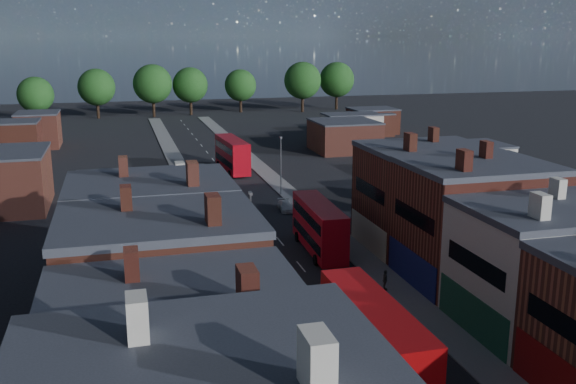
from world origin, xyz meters
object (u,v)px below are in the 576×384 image
car_2 (237,219)px  car_3 (286,206)px  car_1 (400,357)px  ped_3 (385,280)px  bus_1 (319,226)px  bus_0 (374,341)px  bus_2 (232,154)px

car_2 → car_3: car_2 is taller
car_1 → car_3: 39.71m
car_2 → ped_3: (8.53, -23.18, 0.35)m
car_3 → car_2: bearing=-143.8°
car_2 → ped_3: bearing=-76.4°
bus_1 → car_1: 23.54m
bus_1 → car_2: 13.53m
bus_0 → ped_3: bearing=63.6°
bus_2 → car_3: bus_2 is taller
car_1 → bus_1: bearing=84.4°
bus_0 → bus_2: 66.61m
car_1 → car_3: car_3 is taller
bus_0 → ped_3: (6.80, 13.86, -1.93)m
bus_0 → car_3: 41.85m
bus_0 → car_3: bus_0 is taller
bus_2 → ped_3: bearing=-89.7°
bus_1 → bus_2: (-1.45, 41.36, 0.16)m
bus_0 → car_2: size_ratio=2.66×
bus_0 → car_2: bus_0 is taller
bus_1 → ped_3: bearing=-76.2°
bus_0 → car_3: (5.30, 41.45, -2.35)m
car_3 → ped_3: (1.50, -27.58, 0.42)m
ped_3 → bus_2: bearing=20.0°
bus_2 → car_2: 29.96m
car_2 → car_1: bearing=-89.4°
bus_1 → ped_3: (2.35, -11.33, -1.73)m
car_2 → ped_3: size_ratio=2.66×
car_2 → car_3: 8.29m
bus_2 → car_2: bus_2 is taller
car_3 → ped_3: ped_3 is taller
ped_3 → car_1: bearing=177.1°
ped_3 → car_3: bearing=19.0°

